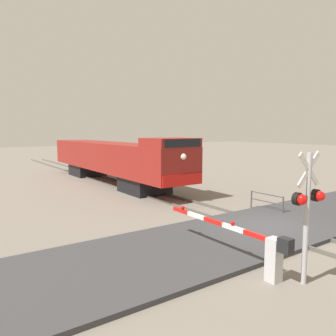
% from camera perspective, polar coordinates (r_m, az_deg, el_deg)
% --- Properties ---
extents(ground_plane, '(160.00, 160.00, 0.00)m').
position_cam_1_polar(ground_plane, '(14.80, 16.54, -10.17)').
color(ground_plane, slate).
extents(rail_track_left, '(0.08, 80.00, 0.15)m').
position_cam_1_polar(rail_track_left, '(14.24, 14.71, -10.46)').
color(rail_track_left, '#59544C').
rests_on(rail_track_left, ground_plane).
extents(rail_track_right, '(0.08, 80.00, 0.15)m').
position_cam_1_polar(rail_track_right, '(15.32, 18.25, -9.35)').
color(rail_track_right, '#59544C').
rests_on(rail_track_right, ground_plane).
extents(road_surface, '(36.00, 4.98, 0.15)m').
position_cam_1_polar(road_surface, '(14.77, 16.55, -9.88)').
color(road_surface, '#38383A').
rests_on(road_surface, ground_plane).
extents(locomotive, '(2.93, 19.21, 3.74)m').
position_cam_1_polar(locomotive, '(26.39, -9.73, 1.67)').
color(locomotive, black).
rests_on(locomotive, ground_plane).
extents(crossing_signal, '(1.18, 0.33, 3.64)m').
position_cam_1_polar(crossing_signal, '(9.55, 23.20, -5.88)').
color(crossing_signal, '#ADADB2').
rests_on(crossing_signal, ground_plane).
extents(crossing_gate, '(0.36, 5.25, 1.35)m').
position_cam_1_polar(crossing_gate, '(10.13, 15.32, -13.03)').
color(crossing_gate, silver).
rests_on(crossing_gate, ground_plane).
extents(guard_railing, '(0.08, 2.08, 0.95)m').
position_cam_1_polar(guard_railing, '(17.76, 16.78, -5.36)').
color(guard_railing, '#4C4742').
rests_on(guard_railing, ground_plane).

